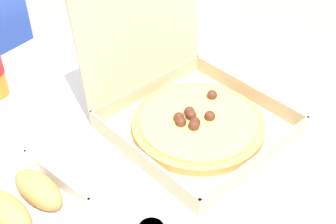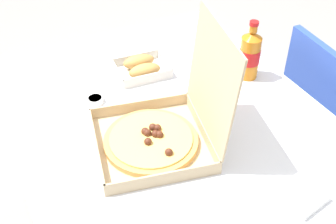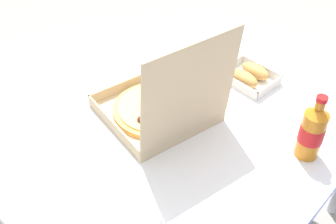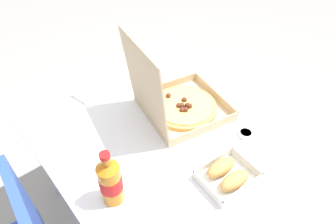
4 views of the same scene
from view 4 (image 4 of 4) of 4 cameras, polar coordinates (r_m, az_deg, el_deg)
The scene contains 8 objects.
ground_plane at distance 1.78m, azimuth 1.00°, elevation -19.47°, with size 10.00×10.00×0.00m, color gray.
dining_table at distance 1.25m, azimuth 1.35°, elevation -5.39°, with size 1.29×0.99×0.71m.
pizza_box_open at distance 1.24m, azimuth 1.88°, elevation 1.76°, with size 0.40×0.43×0.38m.
bread_side_box at distance 1.04m, azimuth 11.63°, elevation -11.97°, with size 0.17×0.20×0.06m.
cola_bottle at distance 0.94m, azimuth -11.24°, elevation -13.14°, with size 0.07×0.07×0.22m.
paper_menu at distance 1.21m, azimuth 23.63°, elevation -7.31°, with size 0.21×0.15×0.00m, color white.
napkin_pile at distance 1.41m, azimuth -15.52°, elevation 3.59°, with size 0.11×0.11×0.02m, color white.
dipping_sauce_cup at distance 1.21m, azimuth 14.99°, elevation -4.14°, with size 0.06×0.06×0.02m.
Camera 4 is at (-0.62, 0.57, 1.57)m, focal length 31.04 mm.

